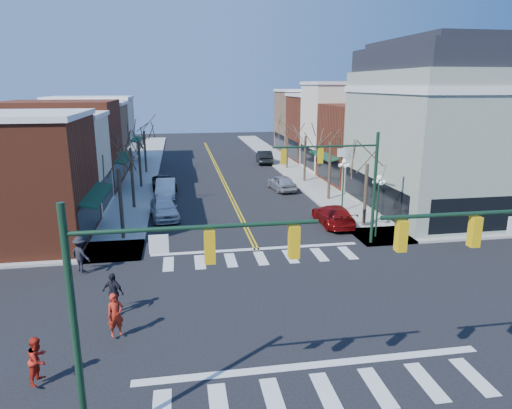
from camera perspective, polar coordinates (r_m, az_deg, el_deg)
name	(u,v)px	position (r m, az deg, el deg)	size (l,w,h in m)	color
ground	(285,307)	(21.67, 3.59, -12.66)	(160.00, 160.00, 0.00)	black
sidewalk_left	(131,205)	(40.18, -15.34, -0.04)	(3.50, 70.00, 0.15)	#9E9B93
sidewalk_right	(329,197)	(42.09, 9.06, 0.97)	(3.50, 70.00, 0.15)	#9E9B93
bldg_left_brick_a	(4,182)	(32.93, -28.93, 2.46)	(10.00, 8.50, 8.00)	maroon
bldg_left_stucco_a	(40,165)	(40.25, -25.39, 4.44)	(10.00, 7.00, 7.50)	beige
bldg_left_brick_b	(63,146)	(47.85, -22.96, 6.73)	(10.00, 9.00, 8.50)	maroon
bldg_left_tan	(81,140)	(55.89, -21.06, 7.54)	(10.00, 7.50, 7.80)	#987354
bldg_left_stucco_b	(93,131)	(63.45, -19.75, 8.59)	(10.00, 8.00, 8.20)	beige
bldg_right_brick_a	(375,144)	(49.12, 14.65, 7.29)	(10.00, 8.50, 8.00)	maroon
bldg_right_stucco	(349,128)	(56.13, 11.49, 9.38)	(10.00, 7.00, 10.00)	beige
bldg_right_brick_b	(328,128)	(63.23, 9.03, 9.38)	(10.00, 8.00, 8.50)	maroon
bldg_right_tan	(312,122)	(70.81, 6.97, 10.21)	(10.00, 8.00, 9.00)	#987354
victorian_corner	(449,128)	(39.43, 22.93, 8.79)	(12.25, 14.25, 13.30)	gray
traffic_mast_near_left	(145,291)	(12.51, -13.70, -10.52)	(6.60, 0.28, 7.20)	#14331E
traffic_mast_far_right	(347,173)	(28.47, 11.29, 3.82)	(6.60, 0.28, 7.20)	#14331E
lamppost_corner	(378,195)	(30.83, 15.03, 1.11)	(0.36, 0.36, 4.33)	#14331E
lamppost_midblock	(343,176)	(36.70, 10.88, 3.48)	(0.36, 0.36, 4.33)	#14331E
tree_left_a	(121,205)	(30.91, -16.52, -0.08)	(0.24, 0.24, 4.76)	#382B21
tree_left_b	(132,179)	(38.64, -15.21, 3.12)	(0.24, 0.24, 5.04)	#382B21
tree_left_c	(140,165)	(46.52, -14.30, 4.77)	(0.24, 0.24, 4.55)	#382B21
tree_left_d	(145,152)	(54.37, -13.68, 6.38)	(0.24, 0.24, 4.90)	#382B21
tree_right_a	(365,196)	(33.28, 13.52, 1.04)	(0.24, 0.24, 4.62)	#382B21
tree_right_b	(330,172)	(40.53, 9.17, 4.07)	(0.24, 0.24, 5.18)	#382B21
tree_right_c	(305,159)	(48.09, 6.14, 5.63)	(0.24, 0.24, 4.83)	#382B21
tree_right_d	(287,149)	(55.74, 3.92, 7.00)	(0.24, 0.24, 4.97)	#382B21
car_left_near	(164,208)	(35.64, -11.42, -0.41)	(1.96, 4.86, 1.66)	silver
car_left_mid	(166,188)	(42.46, -11.23, 2.00)	(1.70, 4.88, 1.61)	silver
car_left_far	(164,183)	(45.51, -11.43, 2.67)	(2.23, 4.85, 1.35)	black
car_right_near	(333,215)	(33.79, 9.63, -1.31)	(2.07, 5.10, 1.48)	maroon
car_right_mid	(281,183)	(44.34, 3.19, 2.75)	(1.81, 4.49, 1.53)	#B6B6BB
car_right_far	(264,157)	(59.84, 1.04, 5.97)	(1.78, 5.09, 1.68)	black
pedestrian_red_a	(116,315)	(19.57, -17.15, -13.04)	(0.66, 0.43, 1.81)	#B12312
pedestrian_red_b	(38,360)	(17.84, -25.60, -17.08)	(0.81, 0.63, 1.66)	red
pedestrian_dark_a	(113,292)	(21.48, -17.44, -10.45)	(1.07, 0.45, 1.83)	black
pedestrian_dark_b	(80,254)	(26.44, -21.09, -5.79)	(1.27, 0.73, 1.97)	black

